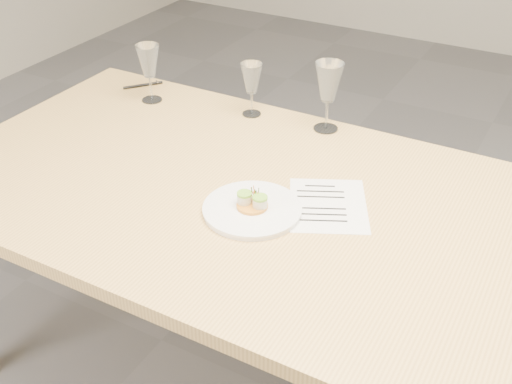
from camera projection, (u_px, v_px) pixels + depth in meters
The scene contains 7 objects.
dining_table at pixel (352, 243), 1.64m from camera, with size 2.40×1.00×0.75m.
dinner_plate at pixel (252, 208), 1.64m from camera, with size 0.26×0.26×0.07m.
recipe_sheet at pixel (328, 205), 1.67m from camera, with size 0.29×0.31×0.00m.
ballpoint_pen at pixel (143, 85), 2.31m from camera, with size 0.10×0.12×0.01m.
wine_glass_0 at pixel (148, 62), 2.14m from camera, with size 0.08×0.08×0.20m.
wine_glass_1 at pixel (252, 80), 2.05m from camera, with size 0.07×0.07×0.18m.
wine_glass_2 at pixel (329, 84), 1.95m from camera, with size 0.09×0.09×0.22m.
Camera 1 is at (0.42, -1.26, 1.69)m, focal length 45.00 mm.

